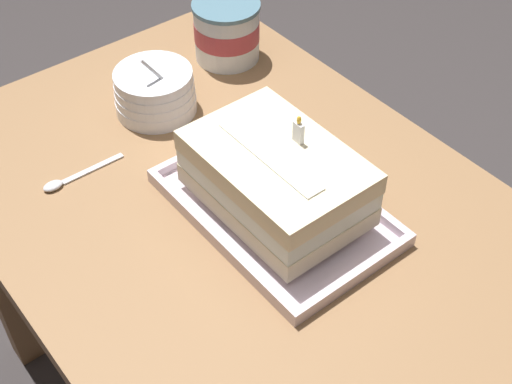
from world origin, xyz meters
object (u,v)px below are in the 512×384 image
at_px(foil_tray, 275,209).
at_px(birthday_cake, 276,177).
at_px(bowl_stack, 155,92).
at_px(serving_spoon_near_tray, 66,180).
at_px(ice_cream_tub, 227,31).

bearing_deg(foil_tray, birthday_cake, -90.00).
distance_m(foil_tray, birthday_cake, 0.07).
bearing_deg(bowl_stack, foil_tray, 0.49).
xyz_separation_m(foil_tray, bowl_stack, (-0.33, -0.00, 0.03)).
height_order(birthday_cake, bowl_stack, birthday_cake).
relative_size(foil_tray, serving_spoon_near_tray, 2.53).
bearing_deg(bowl_stack, serving_spoon_near_tray, -72.36).
bearing_deg(ice_cream_tub, foil_tray, -27.12).
height_order(foil_tray, serving_spoon_near_tray, foil_tray).
distance_m(birthday_cake, bowl_stack, 0.33).
bearing_deg(bowl_stack, birthday_cake, 0.49).
xyz_separation_m(bowl_stack, ice_cream_tub, (-0.05, 0.20, 0.02)).
bearing_deg(foil_tray, serving_spoon_near_tray, -139.71).
xyz_separation_m(foil_tray, ice_cream_tub, (-0.39, 0.20, 0.05)).
relative_size(birthday_cake, ice_cream_tub, 2.04).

